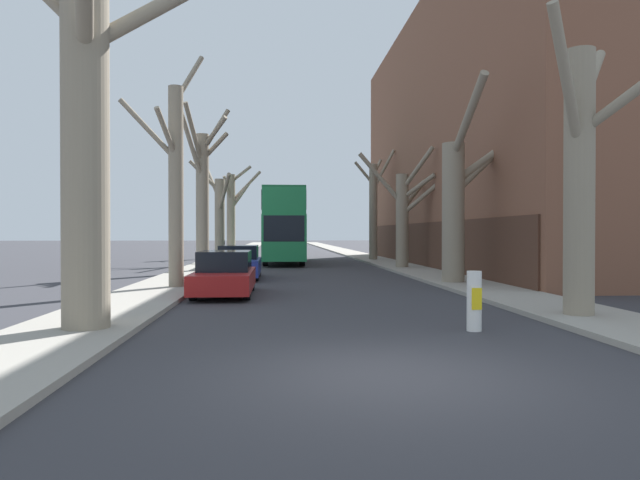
# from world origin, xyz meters

# --- Properties ---
(ground_plane) EXTENTS (300.00, 300.00, 0.00)m
(ground_plane) POSITION_xyz_m (0.00, 0.00, 0.00)
(ground_plane) COLOR #333338
(sidewalk_left) EXTENTS (2.43, 120.00, 0.12)m
(sidewalk_left) POSITION_xyz_m (-5.38, 50.00, 0.06)
(sidewalk_left) COLOR gray
(sidewalk_left) RESTS_ON ground
(sidewalk_right) EXTENTS (2.43, 120.00, 0.12)m
(sidewalk_right) POSITION_xyz_m (5.38, 50.00, 0.06)
(sidewalk_right) COLOR gray
(sidewalk_right) RESTS_ON ground
(building_facade_right) EXTENTS (10.08, 32.39, 15.21)m
(building_facade_right) POSITION_xyz_m (11.59, 25.33, 7.59)
(building_facade_right) COLOR brown
(building_facade_right) RESTS_ON ground
(street_tree_left_0) EXTENTS (3.86, 3.29, 7.48)m
(street_tree_left_0) POSITION_xyz_m (-5.11, 3.54, 3.96)
(street_tree_left_0) COLOR gray
(street_tree_left_0) RESTS_ON ground
(street_tree_left_1) EXTENTS (2.73, 2.16, 8.11)m
(street_tree_left_1) POSITION_xyz_m (-4.93, 11.93, 3.68)
(street_tree_left_1) COLOR gray
(street_tree_left_1) RESTS_ON ground
(street_tree_left_2) EXTENTS (2.27, 2.51, 8.01)m
(street_tree_left_2) POSITION_xyz_m (-5.11, 20.43, 3.97)
(street_tree_left_2) COLOR gray
(street_tree_left_2) RESTS_ON ground
(street_tree_left_3) EXTENTS (2.78, 5.09, 6.44)m
(street_tree_left_3) POSITION_xyz_m (-5.09, 27.79, 3.04)
(street_tree_left_3) COLOR gray
(street_tree_left_3) RESTS_ON ground
(street_tree_left_4) EXTENTS (2.92, 2.78, 7.24)m
(street_tree_left_4) POSITION_xyz_m (-4.99, 37.06, 3.61)
(street_tree_left_4) COLOR gray
(street_tree_left_4) RESTS_ON ground
(street_tree_right_0) EXTENTS (3.25, 3.38, 6.41)m
(street_tree_right_0) POSITION_xyz_m (5.15, 4.46, 3.29)
(street_tree_right_0) COLOR gray
(street_tree_right_0) RESTS_ON ground
(street_tree_right_1) EXTENTS (2.88, 3.59, 7.15)m
(street_tree_right_1) POSITION_xyz_m (5.12, 13.06, 3.05)
(street_tree_right_1) COLOR gray
(street_tree_right_1) RESTS_ON ground
(street_tree_right_2) EXTENTS (4.39, 3.63, 6.36)m
(street_tree_right_2) POSITION_xyz_m (5.23, 22.39, 3.05)
(street_tree_right_2) COLOR gray
(street_tree_right_2) RESTS_ON ground
(street_tree_right_3) EXTENTS (2.83, 3.03, 7.68)m
(street_tree_right_3) POSITION_xyz_m (5.16, 31.63, 3.79)
(street_tree_right_3) COLOR gray
(street_tree_right_3) RESTS_ON ground
(double_decker_bus) EXTENTS (2.53, 10.89, 4.59)m
(double_decker_bus) POSITION_xyz_m (-1.13, 29.20, 2.60)
(double_decker_bus) COLOR #1E7F47
(double_decker_bus) RESTS_ON ground
(parked_car_0) EXTENTS (1.74, 4.46, 1.36)m
(parked_car_0) POSITION_xyz_m (-3.13, 10.26, 0.64)
(parked_car_0) COLOR maroon
(parked_car_0) RESTS_ON ground
(parked_car_1) EXTENTS (1.79, 4.20, 1.40)m
(parked_car_1) POSITION_xyz_m (-3.13, 16.64, 0.66)
(parked_car_1) COLOR navy
(parked_car_1) RESTS_ON ground
(traffic_bollard) EXTENTS (0.29, 0.30, 1.17)m
(traffic_bollard) POSITION_xyz_m (2.33, 3.30, 0.59)
(traffic_bollard) COLOR white
(traffic_bollard) RESTS_ON ground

